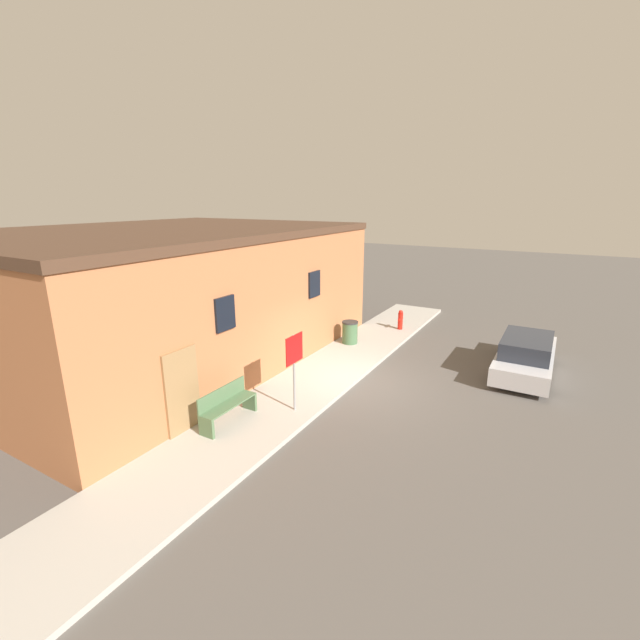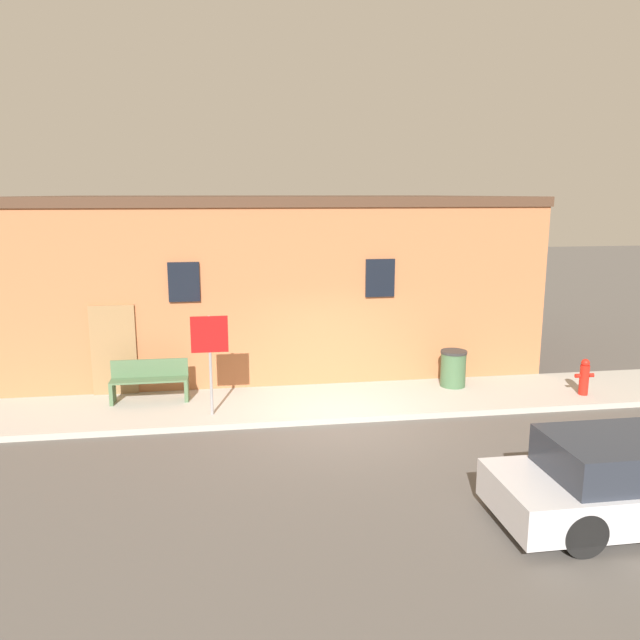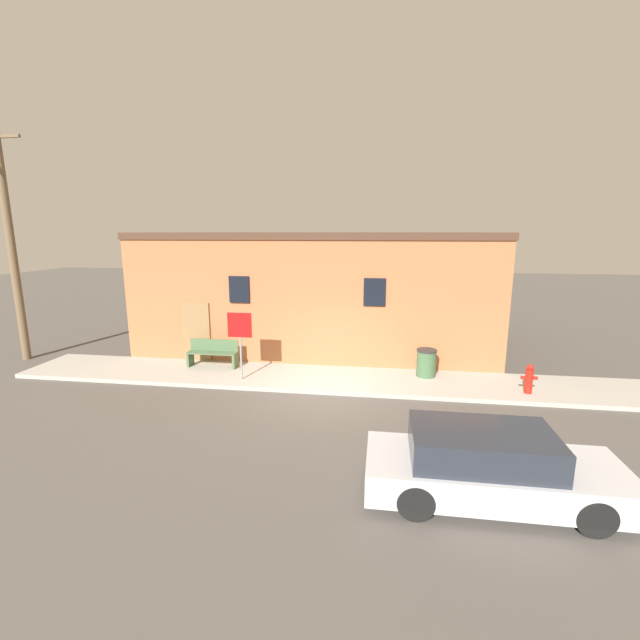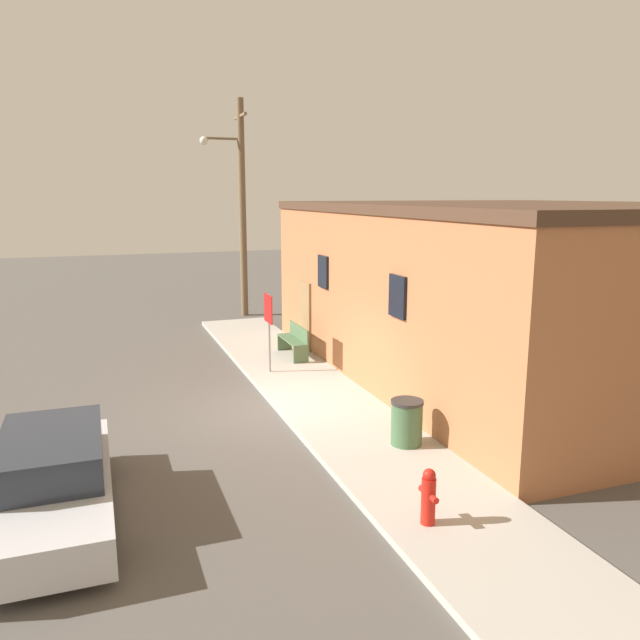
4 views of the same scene
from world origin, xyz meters
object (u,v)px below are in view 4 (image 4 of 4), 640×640
fire_hydrant (428,496)px  parked_car (53,480)px  trash_bin (407,422)px  bench (294,340)px  utility_pole (240,203)px  stop_sign (269,318)px

fire_hydrant → parked_car: parked_car is taller
fire_hydrant → trash_bin: 2.93m
bench → utility_pole: bearing=178.8°
trash_bin → utility_pole: (-14.36, 0.14, 3.88)m
fire_hydrant → utility_pole: (-17.08, 1.22, 3.90)m
fire_hydrant → bench: bench is taller
fire_hydrant → trash_bin: size_ratio=0.97×
fire_hydrant → stop_sign: stop_sign is taller
fire_hydrant → trash_bin: trash_bin is taller
utility_pole → bench: bearing=-1.2°
bench → parked_car: bearing=-39.4°
stop_sign → trash_bin: 5.87m
trash_bin → parked_car: bearing=-85.6°
bench → utility_pole: utility_pole is taller
stop_sign → trash_bin: stop_sign is taller
fire_hydrant → bench: 9.82m
utility_pole → fire_hydrant: bearing=-4.1°
fire_hydrant → trash_bin: (-2.72, 1.08, 0.01)m
utility_pole → parked_car: bearing=-23.0°
fire_hydrant → utility_pole: 17.56m
fire_hydrant → utility_pole: size_ratio=0.10×
utility_pole → trash_bin: bearing=-0.6°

